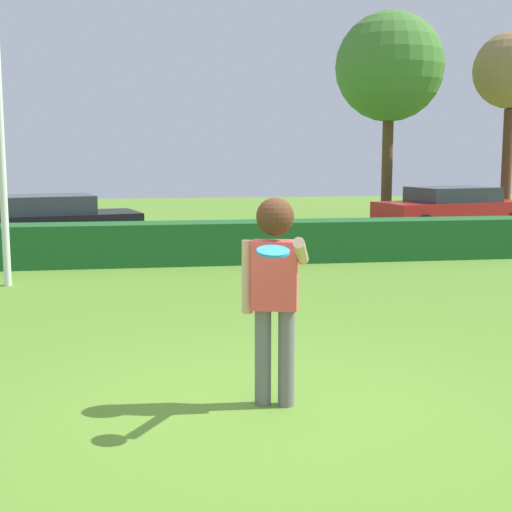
# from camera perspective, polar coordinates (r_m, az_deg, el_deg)

# --- Properties ---
(ground_plane) EXTENTS (60.00, 60.00, 0.00)m
(ground_plane) POSITION_cam_1_polar(r_m,az_deg,el_deg) (6.03, 1.33, -12.53)
(ground_plane) COLOR #5C8B2C
(person) EXTENTS (0.55, 0.80, 1.78)m
(person) POSITION_cam_1_polar(r_m,az_deg,el_deg) (5.93, 1.52, -1.68)
(person) COLOR slate
(person) RESTS_ON ground
(frisbee) EXTENTS (0.25, 0.25, 0.07)m
(frisbee) POSITION_cam_1_polar(r_m,az_deg,el_deg) (5.27, 1.39, 0.37)
(frisbee) COLOR #268CE5
(hedge_row) EXTENTS (24.94, 0.90, 0.82)m
(hedge_row) POSITION_cam_1_polar(r_m,az_deg,el_deg) (14.05, -4.84, 1.06)
(hedge_row) COLOR #1E5B27
(hedge_row) RESTS_ON ground
(parked_car_black) EXTENTS (4.48, 2.64, 1.25)m
(parked_car_black) POSITION_cam_1_polar(r_m,az_deg,el_deg) (16.35, -16.83, 2.72)
(parked_car_black) COLOR black
(parked_car_black) RESTS_ON ground
(parked_car_red) EXTENTS (4.47, 2.56, 1.25)m
(parked_car_red) POSITION_cam_1_polar(r_m,az_deg,el_deg) (20.39, 15.46, 3.78)
(parked_car_red) COLOR #B21E1E
(parked_car_red) RESTS_ON ground
(bare_elm_tree) EXTENTS (2.24, 2.24, 5.73)m
(bare_elm_tree) POSITION_cam_1_polar(r_m,az_deg,el_deg) (22.95, 19.80, 13.65)
(bare_elm_tree) COLOR brown
(bare_elm_tree) RESTS_ON ground
(willow_tree) EXTENTS (3.29, 3.29, 6.41)m
(willow_tree) POSITION_cam_1_polar(r_m,az_deg,el_deg) (22.60, 10.67, 14.61)
(willow_tree) COLOR brown
(willow_tree) RESTS_ON ground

